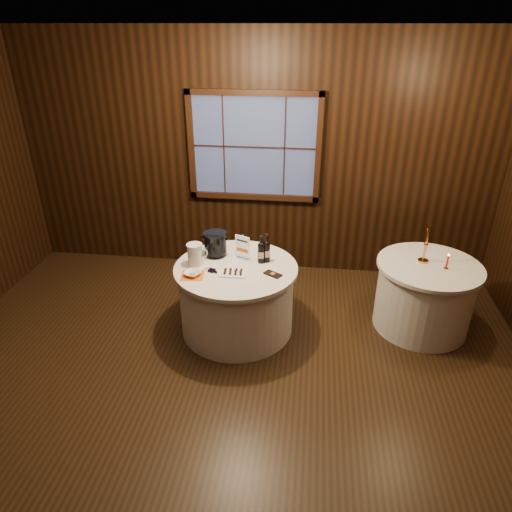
# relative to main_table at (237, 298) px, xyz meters

# --- Properties ---
(ground) EXTENTS (6.00, 6.00, 0.00)m
(ground) POSITION_rel_main_table_xyz_m (0.00, -1.00, -0.39)
(ground) COLOR black
(ground) RESTS_ON ground
(back_wall) EXTENTS (6.00, 0.10, 3.00)m
(back_wall) POSITION_rel_main_table_xyz_m (0.00, 1.48, 1.16)
(back_wall) COLOR black
(back_wall) RESTS_ON ground
(main_table) EXTENTS (1.28, 1.28, 0.77)m
(main_table) POSITION_rel_main_table_xyz_m (0.00, 0.00, 0.00)
(main_table) COLOR silver
(main_table) RESTS_ON ground
(side_table) EXTENTS (1.08, 1.08, 0.77)m
(side_table) POSITION_rel_main_table_xyz_m (2.00, 0.30, 0.00)
(side_table) COLOR silver
(side_table) RESTS_ON ground
(sign_stand) EXTENTS (0.17, 0.13, 0.28)m
(sign_stand) POSITION_rel_main_table_xyz_m (0.05, 0.18, 0.48)
(sign_stand) COLOR silver
(sign_stand) RESTS_ON main_table
(port_bottle_left) EXTENTS (0.07, 0.08, 0.30)m
(port_bottle_left) POSITION_rel_main_table_xyz_m (0.25, 0.13, 0.51)
(port_bottle_left) COLOR black
(port_bottle_left) RESTS_ON main_table
(port_bottle_right) EXTENTS (0.07, 0.09, 0.31)m
(port_bottle_right) POSITION_rel_main_table_xyz_m (0.30, 0.16, 0.52)
(port_bottle_right) COLOR black
(port_bottle_right) RESTS_ON main_table
(ice_bucket) EXTENTS (0.26, 0.26, 0.26)m
(ice_bucket) POSITION_rel_main_table_xyz_m (-0.26, 0.23, 0.52)
(ice_bucket) COLOR black
(ice_bucket) RESTS_ON main_table
(chocolate_plate) EXTENTS (0.27, 0.19, 0.04)m
(chocolate_plate) POSITION_rel_main_table_xyz_m (-0.00, -0.16, 0.40)
(chocolate_plate) COLOR white
(chocolate_plate) RESTS_ON main_table
(chocolate_box) EXTENTS (0.20, 0.17, 0.01)m
(chocolate_box) POSITION_rel_main_table_xyz_m (0.39, -0.12, 0.39)
(chocolate_box) COLOR black
(chocolate_box) RESTS_ON main_table
(grape_bunch) EXTENTS (0.17, 0.10, 0.04)m
(grape_bunch) POSITION_rel_main_table_xyz_m (-0.21, -0.13, 0.40)
(grape_bunch) COLOR black
(grape_bunch) RESTS_ON main_table
(glass_pitcher) EXTENTS (0.21, 0.16, 0.23)m
(glass_pitcher) POSITION_rel_main_table_xyz_m (-0.42, -0.01, 0.50)
(glass_pitcher) COLOR silver
(glass_pitcher) RESTS_ON main_table
(orange_napkin) EXTENTS (0.25, 0.25, 0.00)m
(orange_napkin) POSITION_rel_main_table_xyz_m (-0.40, -0.24, 0.38)
(orange_napkin) COLOR orange
(orange_napkin) RESTS_ON main_table
(cracker_bowl) EXTENTS (0.21, 0.21, 0.04)m
(cracker_bowl) POSITION_rel_main_table_xyz_m (-0.40, -0.24, 0.41)
(cracker_bowl) COLOR white
(cracker_bowl) RESTS_ON orange_napkin
(brass_candlestick) EXTENTS (0.11, 0.11, 0.39)m
(brass_candlestick) POSITION_rel_main_table_xyz_m (1.94, 0.36, 0.52)
(brass_candlestick) COLOR #CE8D40
(brass_candlestick) RESTS_ON side_table
(red_candle) EXTENTS (0.05, 0.05, 0.17)m
(red_candle) POSITION_rel_main_table_xyz_m (2.14, 0.22, 0.45)
(red_candle) COLOR #CE8D40
(red_candle) RESTS_ON side_table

